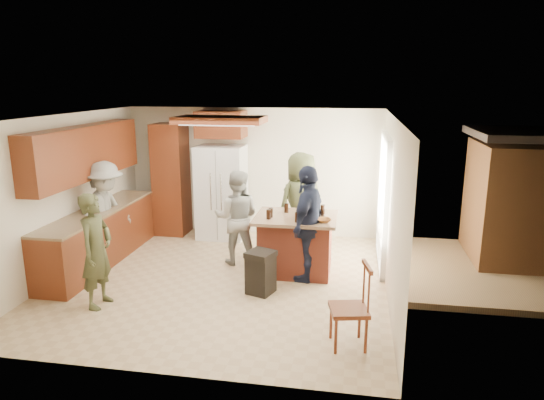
% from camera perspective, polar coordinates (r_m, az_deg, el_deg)
% --- Properties ---
extents(room_shell, '(8.00, 5.20, 5.00)m').
position_cam_1_polar(room_shell, '(8.97, 25.03, -1.21)').
color(room_shell, tan).
rests_on(room_shell, ground).
extents(person_front_left, '(0.46, 0.60, 1.57)m').
position_cam_1_polar(person_front_left, '(6.92, -19.96, -5.62)').
color(person_front_left, '#3E4126').
rests_on(person_front_left, ground).
extents(person_behind_left, '(0.81, 0.55, 1.58)m').
position_cam_1_polar(person_behind_left, '(8.05, -4.15, -2.07)').
color(person_behind_left, gray).
rests_on(person_behind_left, ground).
extents(person_behind_right, '(1.06, 1.00, 1.83)m').
position_cam_1_polar(person_behind_right, '(8.42, 3.44, -0.51)').
color(person_behind_right, '#3B4125').
rests_on(person_behind_right, ground).
extents(person_side_right, '(0.78, 1.15, 1.79)m').
position_cam_1_polar(person_side_right, '(7.36, 4.28, -2.78)').
color(person_side_right, '#1A2035').
rests_on(person_side_right, ground).
extents(person_counter, '(0.71, 1.19, 1.73)m').
position_cam_1_polar(person_counter, '(8.47, -18.97, -1.49)').
color(person_counter, gray).
rests_on(person_counter, ground).
extents(left_cabinetry, '(0.64, 3.00, 2.30)m').
position_cam_1_polar(left_cabinetry, '(8.53, -20.15, -0.86)').
color(left_cabinetry, maroon).
rests_on(left_cabinetry, ground).
extents(back_wall_units, '(1.80, 0.60, 2.45)m').
position_cam_1_polar(back_wall_units, '(9.66, -10.37, 3.97)').
color(back_wall_units, maroon).
rests_on(back_wall_units, ground).
extents(refrigerator, '(0.90, 0.76, 1.80)m').
position_cam_1_polar(refrigerator, '(9.44, -5.94, 0.93)').
color(refrigerator, white).
rests_on(refrigerator, ground).
extents(kitchen_island, '(1.28, 1.03, 0.93)m').
position_cam_1_polar(kitchen_island, '(7.75, 2.80, -5.15)').
color(kitchen_island, '#993B27').
rests_on(kitchen_island, ground).
extents(island_items, '(1.02, 0.63, 0.15)m').
position_cam_1_polar(island_items, '(7.48, 3.98, -1.88)').
color(island_items, silver).
rests_on(island_items, kitchen_island).
extents(trash_bin, '(0.47, 0.47, 0.63)m').
position_cam_1_polar(trash_bin, '(7.04, -1.34, -8.47)').
color(trash_bin, black).
rests_on(trash_bin, ground).
extents(spindle_chair, '(0.50, 0.50, 0.99)m').
position_cam_1_polar(spindle_chair, '(5.74, 9.23, -12.59)').
color(spindle_chair, maroon).
rests_on(spindle_chair, ground).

